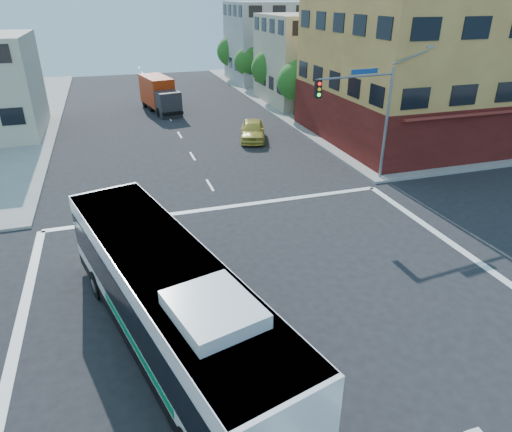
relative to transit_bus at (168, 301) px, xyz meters
name	(u,v)px	position (x,y,z in m)	size (l,w,h in m)	color
ground	(283,306)	(4.36, 0.98, -1.92)	(120.00, 120.00, 0.00)	black
sidewalk_ne	(446,90)	(39.36, 35.98, -1.84)	(50.00, 50.00, 0.15)	gray
corner_building_ne	(438,63)	(24.35, 19.46, 3.97)	(18.10, 15.44, 14.00)	gold
building_east_near	(320,59)	(21.34, 34.96, 2.59)	(12.06, 10.06, 9.00)	#BFB291
building_east_far	(276,43)	(21.34, 48.96, 3.09)	(12.06, 10.06, 10.00)	#A3A39E
signal_mast_ne	(365,104)	(13.44, 11.60, 3.07)	(7.91, 1.13, 8.07)	gray
street_tree_a	(297,79)	(16.27, 28.90, 1.67)	(3.60, 3.60, 5.53)	#382514
street_tree_b	(270,66)	(16.27, 36.90, 1.84)	(3.80, 3.80, 5.79)	#382514
street_tree_c	(249,60)	(16.27, 44.90, 1.54)	(3.40, 3.40, 5.29)	#382514
street_tree_d	(232,50)	(16.27, 52.90, 1.96)	(4.00, 4.00, 6.03)	#382514
transit_bus	(168,301)	(0.00, 0.00, 0.00)	(6.12, 13.51, 3.92)	black
box_truck	(160,95)	(3.97, 35.41, -0.30)	(3.47, 7.65, 3.32)	#27272C
parked_car	(253,130)	(9.89, 22.68, -1.10)	(1.92, 4.77, 1.63)	gold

